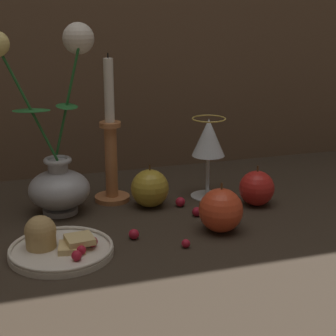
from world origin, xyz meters
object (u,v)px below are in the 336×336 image
apple_near_glass (221,210)px  candlestick (111,152)px  wine_glass (208,141)px  vase (58,159)px  apple_beside_vase (257,188)px  plate_with_pastries (56,245)px  apple_at_table_edge (150,188)px

apple_near_glass → candlestick: bearing=125.4°
wine_glass → apple_near_glass: size_ratio=1.84×
vase → apple_near_glass: bearing=-34.4°
apple_near_glass → vase: bearing=145.6°
apple_beside_vase → apple_near_glass: bearing=-140.1°
plate_with_pastries → apple_beside_vase: 0.43m
wine_glass → apple_near_glass: (-0.04, -0.18, -0.08)m
apple_at_table_edge → vase: bearing=172.7°
apple_beside_vase → apple_near_glass: 0.16m
plate_with_pastries → apple_at_table_edge: 0.27m
plate_with_pastries → candlestick: bearing=57.7°
vase → apple_near_glass: (0.26, -0.18, -0.07)m
wine_glass → apple_at_table_edge: (-0.13, -0.02, -0.08)m
wine_glass → candlestick: bearing=169.5°
plate_with_pastries → wine_glass: 0.40m
vase → apple_near_glass: size_ratio=3.93×
apple_beside_vase → apple_near_glass: apple_near_glass is taller
candlestick → apple_at_table_edge: size_ratio=3.42×
apple_beside_vase → wine_glass: bearing=134.3°
plate_with_pastries → wine_glass: bearing=28.8°
plate_with_pastries → apple_near_glass: bearing=1.4°
plate_with_pastries → candlestick: size_ratio=0.57×
vase → wine_glass: 0.31m
vase → candlestick: size_ratio=1.20×
apple_near_glass → plate_with_pastries: bearing=-178.6°
vase → candlestick: 0.12m
plate_with_pastries → apple_at_table_edge: size_ratio=1.95×
plate_with_pastries → apple_at_table_edge: apple_at_table_edge is taller
candlestick → vase: bearing=-162.7°
plate_with_pastries → apple_beside_vase: size_ratio=2.06×
vase → apple_beside_vase: vase is taller
wine_glass → apple_beside_vase: 0.14m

